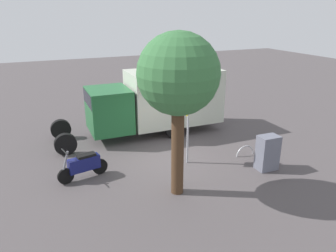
# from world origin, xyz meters

# --- Properties ---
(ground_plane) EXTENTS (60.00, 60.00, 0.00)m
(ground_plane) POSITION_xyz_m (0.00, 0.00, 0.00)
(ground_plane) COLOR #4D4748
(box_truck_near) EXTENTS (7.88, 2.30, 2.96)m
(box_truck_near) POSITION_xyz_m (-0.68, -3.03, 1.63)
(box_truck_near) COLOR black
(box_truck_near) RESTS_ON ground
(motorcycle) EXTENTS (1.79, 0.66, 1.20)m
(motorcycle) POSITION_xyz_m (3.31, 0.19, 0.52)
(motorcycle) COLOR black
(motorcycle) RESTS_ON ground
(stop_sign) EXTENTS (0.71, 0.33, 3.20)m
(stop_sign) POSITION_xyz_m (-0.55, 0.55, 2.14)
(stop_sign) COLOR #9E9EA3
(stop_sign) RESTS_ON ground
(street_tree) EXTENTS (2.43, 2.43, 5.09)m
(street_tree) POSITION_xyz_m (0.73, 2.34, 3.80)
(street_tree) COLOR #47301E
(street_tree) RESTS_ON ground
(utility_cabinet) EXTENTS (0.76, 0.55, 1.31)m
(utility_cabinet) POSITION_xyz_m (-3.01, 2.20, 0.66)
(utility_cabinet) COLOR slate
(utility_cabinet) RESTS_ON ground
(bike_rack_hoop) EXTENTS (0.85, 0.06, 0.85)m
(bike_rack_hoop) POSITION_xyz_m (-3.03, 0.89, 0.00)
(bike_rack_hoop) COLOR #B7B7BC
(bike_rack_hoop) RESTS_ON ground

